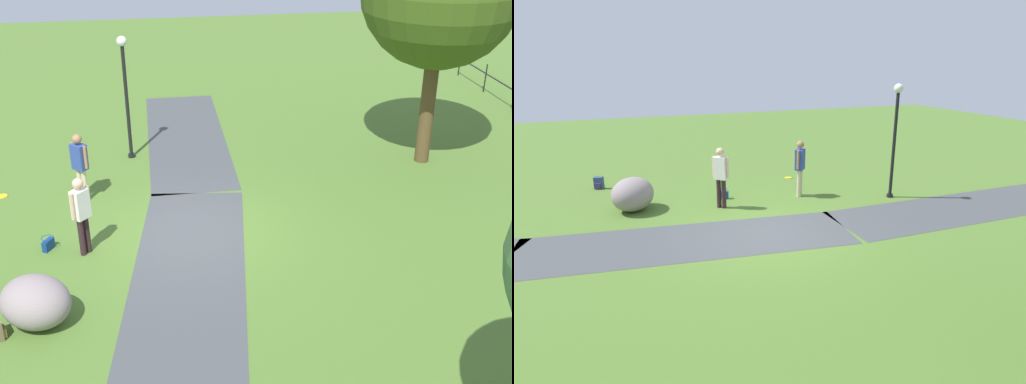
{
  "view_description": "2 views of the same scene",
  "coord_description": "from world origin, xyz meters",
  "views": [
    {
      "loc": [
        13.63,
        -0.68,
        7.68
      ],
      "look_at": [
        -0.34,
        1.58,
        0.74
      ],
      "focal_mm": 47.38,
      "sensor_mm": 36.0,
      "label": 1
    },
    {
      "loc": [
        3.75,
        9.64,
        4.27
      ],
      "look_at": [
        -0.38,
        -0.83,
        0.8
      ],
      "focal_mm": 30.95,
      "sensor_mm": 36.0,
      "label": 2
    }
  ],
  "objects": [
    {
      "name": "lawn_boulder",
      "position": [
        2.99,
        -3.02,
        0.49
      ],
      "size": [
        1.68,
        1.75,
        0.97
      ],
      "color": "gray",
      "rests_on": "ground"
    },
    {
      "name": "handbag_on_grass",
      "position": [
        0.28,
        -3.14,
        0.14
      ],
      "size": [
        0.37,
        0.37,
        0.31
      ],
      "color": "navy",
      "rests_on": "ground"
    },
    {
      "name": "frisbee_on_grass",
      "position": [
        -2.6,
        -4.62,
        0.01
      ],
      "size": [
        0.28,
        0.28,
        0.02
      ],
      "color": "gold",
      "rests_on": "ground"
    },
    {
      "name": "lamp_post",
      "position": [
        -4.68,
        -1.36,
        2.17
      ],
      "size": [
        0.28,
        0.28,
        3.51
      ],
      "color": "black",
      "rests_on": "ground"
    },
    {
      "name": "ground_plane",
      "position": [
        0.0,
        0.0,
        0.0
      ],
      "size": [
        48.0,
        48.0,
        0.0
      ],
      "primitive_type": "plane",
      "color": "#4E722C"
    },
    {
      "name": "woman_with_handbag",
      "position": [
        0.56,
        -2.31,
        1.05
      ],
      "size": [
        0.43,
        0.42,
        1.79
      ],
      "color": "#301D22",
      "rests_on": "ground"
    },
    {
      "name": "footpath_segment_near",
      "position": [
        -6.0,
        0.31,
        0.0
      ],
      "size": [
        8.0,
        2.34,
        0.01
      ],
      "color": "#44484A",
      "rests_on": "ground"
    },
    {
      "name": "man_near_boulder",
      "position": [
        -2.06,
        -2.53,
        1.04
      ],
      "size": [
        0.42,
        0.43,
        1.77
      ],
      "color": "beige",
      "rests_on": "ground"
    },
    {
      "name": "footpath_segment_mid",
      "position": [
        1.97,
        -0.19,
        0.0
      ],
      "size": [
        8.23,
        3.32,
        0.01
      ],
      "color": "#44484A",
      "rests_on": "ground"
    }
  ]
}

